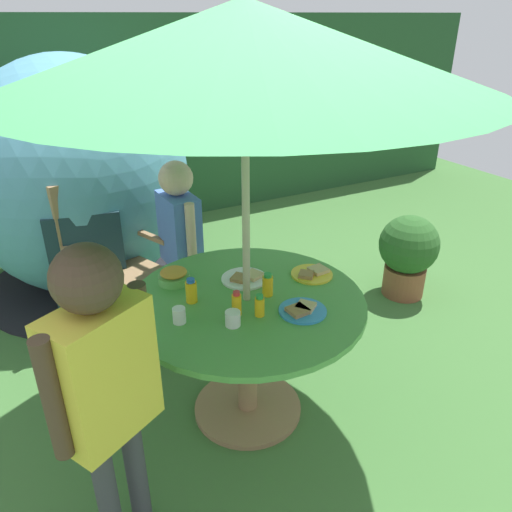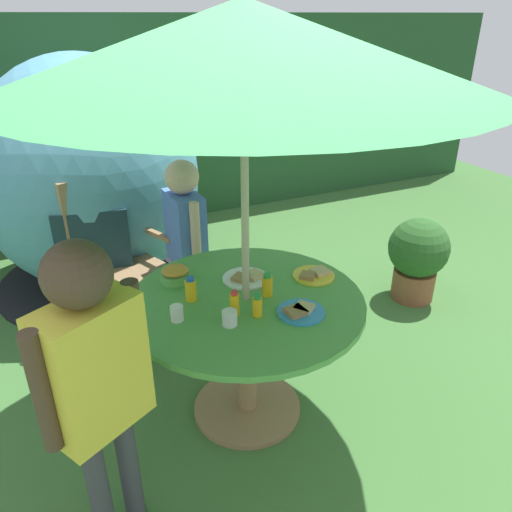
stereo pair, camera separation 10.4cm
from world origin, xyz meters
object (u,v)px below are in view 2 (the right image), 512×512
juice_bottle_far_right (234,303)px  plate_front_edge (300,311)px  garden_table (246,329)px  juice_bottle_far_left (191,289)px  wooden_chair (114,250)px  child_in_blue_shirt (185,229)px  child_in_yellow_shirt (94,368)px  juice_bottle_center_back (257,306)px  cup_near (177,313)px  cup_far (230,318)px  snack_bowl (175,274)px  patio_umbrella (243,46)px  juice_bottle_near_right (267,285)px  plate_center_front (246,278)px  dome_tent (90,177)px  potted_plant (418,255)px  plate_near_left (314,275)px

juice_bottle_far_right → plate_front_edge: bearing=-24.6°
plate_front_edge → juice_bottle_far_right: size_ratio=1.85×
garden_table → juice_bottle_far_left: size_ratio=9.29×
wooden_chair → child_in_blue_shirt: bearing=-56.1°
child_in_yellow_shirt → juice_bottle_center_back: (0.76, 0.26, -0.10)m
child_in_yellow_shirt → cup_near: size_ratio=18.08×
child_in_blue_shirt → child_in_yellow_shirt: size_ratio=0.90×
child_in_yellow_shirt → cup_far: size_ratio=19.07×
snack_bowl → juice_bottle_far_right: juice_bottle_far_right is taller
garden_table → patio_umbrella: 1.32m
garden_table → cup_far: cup_far is taller
wooden_chair → child_in_blue_shirt: 0.53m
child_in_blue_shirt → juice_bottle_near_right: (0.14, -0.85, -0.00)m
juice_bottle_far_right → juice_bottle_far_left: bearing=124.6°
garden_table → patio_umbrella: (0.00, 0.00, 1.32)m
cup_far → child_in_yellow_shirt: bearing=-158.4°
juice_bottle_far_left → cup_far: 0.29m
garden_table → plate_center_front: plate_center_front is taller
garden_table → dome_tent: 1.97m
dome_tent → juice_bottle_far_left: (0.19, -1.78, -0.09)m
plate_front_edge → dome_tent: bearing=106.1°
cup_far → plate_center_front: bearing=55.4°
patio_umbrella → plate_center_front: bearing=65.2°
potted_plant → cup_near: cup_near is taller
dome_tent → plate_near_left: bearing=-55.9°
snack_bowl → garden_table: bearing=-51.8°
potted_plant → snack_bowl: 1.96m
child_in_yellow_shirt → garden_table: bearing=-0.0°
wooden_chair → cup_far: bearing=-99.3°
juice_bottle_center_back → plate_front_edge: bearing=-20.6°
juice_bottle_far_left → plate_front_edge: bearing=-38.4°
juice_bottle_near_right → cup_near: bearing=-177.3°
dome_tent → child_in_yellow_shirt: bearing=-89.1°
patio_umbrella → potted_plant: bearing=18.4°
plate_near_left → juice_bottle_near_right: size_ratio=1.85×
child_in_blue_shirt → patio_umbrella: bearing=0.0°
potted_plant → plate_near_left: (-1.23, -0.50, 0.37)m
juice_bottle_far_left → juice_bottle_center_back: (0.23, -0.26, -0.01)m
snack_bowl → plate_near_left: 0.73m
snack_bowl → plate_center_front: snack_bowl is taller
dome_tent → cup_far: 2.08m
garden_table → child_in_blue_shirt: size_ratio=0.97×
plate_center_front → juice_bottle_far_left: 0.34m
garden_table → wooden_chair: size_ratio=1.09×
patio_umbrella → plate_front_edge: bearing=-52.6°
snack_bowl → plate_near_left: snack_bowl is taller
potted_plant → plate_center_front: (-1.57, -0.37, 0.37)m
snack_bowl → juice_bottle_far_left: juice_bottle_far_left is taller
snack_bowl → cup_near: (-0.10, -0.36, 0.00)m
garden_table → juice_bottle_near_right: juice_bottle_near_right is taller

